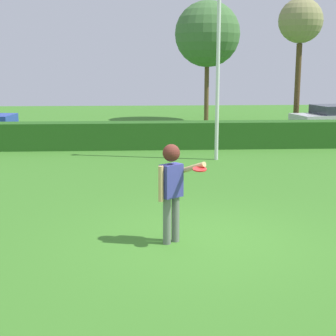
{
  "coord_description": "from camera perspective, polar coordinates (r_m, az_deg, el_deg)",
  "views": [
    {
      "loc": [
        -1.12,
        -8.73,
        3.13
      ],
      "look_at": [
        -0.57,
        0.92,
        1.15
      ],
      "focal_mm": 54.77,
      "sensor_mm": 36.0,
      "label": 1
    }
  ],
  "objects": [
    {
      "name": "lamppost",
      "position": [
        16.77,
        5.63,
        13.7
      ],
      "size": [
        0.24,
        0.24,
        6.89
      ],
      "color": "silver",
      "rests_on": "ground"
    },
    {
      "name": "maple_tree",
      "position": [
        25.61,
        14.54,
        15.38
      ],
      "size": [
        2.07,
        2.07,
        6.12
      ],
      "color": "#4F3A1E",
      "rests_on": "ground"
    },
    {
      "name": "frisbee",
      "position": [
        8.55,
        3.54,
        -0.12
      ],
      "size": [
        0.24,
        0.24,
        0.05
      ],
      "color": "red"
    },
    {
      "name": "person",
      "position": [
        8.9,
        0.41,
        -1.61
      ],
      "size": [
        0.81,
        0.55,
        1.77
      ],
      "color": "slate",
      "rests_on": "ground"
    },
    {
      "name": "ground_plane",
      "position": [
        9.34,
        3.83,
        -8.03
      ],
      "size": [
        60.0,
        60.0,
        0.0
      ],
      "primitive_type": "plane",
      "color": "#3A7625"
    },
    {
      "name": "birch_tree",
      "position": [
        28.37,
        4.41,
        14.62
      ],
      "size": [
        3.49,
        3.49,
        6.41
      ],
      "color": "brown",
      "rests_on": "ground"
    },
    {
      "name": "hedge_row",
      "position": [
        19.16,
        0.1,
        3.68
      ],
      "size": [
        26.33,
        0.9,
        0.99
      ],
      "primitive_type": "cube",
      "color": "#245619",
      "rests_on": "ground"
    }
  ]
}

